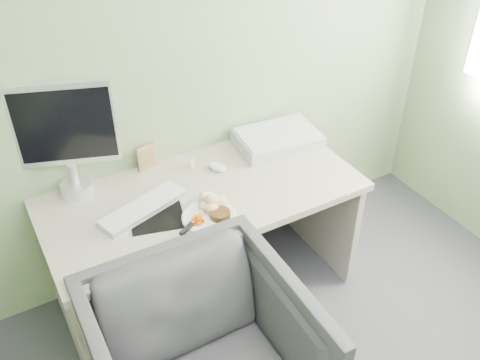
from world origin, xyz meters
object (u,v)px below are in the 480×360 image
desk (204,220)px  monitor (64,134)px  plate (209,217)px  scanner (278,139)px

desk → monitor: size_ratio=2.68×
plate → monitor: (-0.49, 0.51, 0.33)m
desk → scanner: (0.57, 0.19, 0.22)m
desk → plate: 0.28m
scanner → monitor: 1.17m
plate → scanner: 0.74m
plate → desk: bearing=72.2°
desk → scanner: scanner is taller
monitor → plate: bearing=-27.2°
scanner → monitor: monitor is taller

